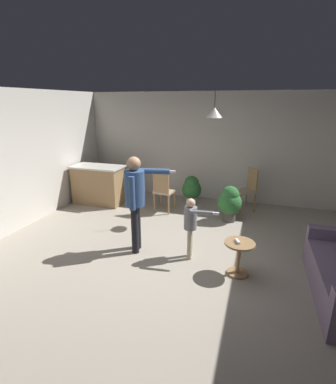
% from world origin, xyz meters
% --- Properties ---
extents(ground, '(7.68, 7.68, 0.00)m').
position_xyz_m(ground, '(0.00, 0.00, 0.00)').
color(ground, '#9E9384').
extents(wall_back, '(6.40, 0.10, 2.70)m').
position_xyz_m(wall_back, '(0.00, 3.20, 1.35)').
color(wall_back, beige).
rests_on(wall_back, ground).
extents(wall_left, '(0.10, 6.40, 2.70)m').
position_xyz_m(wall_left, '(-3.20, 0.00, 1.35)').
color(wall_left, beige).
rests_on(wall_left, ground).
extents(kitchen_counter, '(1.26, 0.66, 0.95)m').
position_xyz_m(kitchen_counter, '(-2.45, 1.96, 0.48)').
color(kitchen_counter, '#99754C').
rests_on(kitchen_counter, ground).
extents(side_table_by_couch, '(0.44, 0.44, 0.52)m').
position_xyz_m(side_table_by_couch, '(1.15, -0.18, 0.33)').
color(side_table_by_couch, '#99754C').
rests_on(side_table_by_couch, ground).
extents(person_adult, '(0.76, 0.57, 1.63)m').
position_xyz_m(person_adult, '(-0.55, 0.02, 1.01)').
color(person_adult, black).
rests_on(person_adult, ground).
extents(person_child, '(0.55, 0.30, 1.02)m').
position_xyz_m(person_child, '(0.37, 0.06, 0.64)').
color(person_child, tan).
rests_on(person_child, ground).
extents(dining_chair_by_counter, '(0.58, 0.58, 1.00)m').
position_xyz_m(dining_chair_by_counter, '(1.11, 2.58, 0.55)').
color(dining_chair_by_counter, '#99754C').
rests_on(dining_chair_by_counter, ground).
extents(dining_chair_near_wall, '(0.46, 0.46, 1.00)m').
position_xyz_m(dining_chair_near_wall, '(-0.72, 1.87, 0.55)').
color(dining_chair_near_wall, '#99754C').
rests_on(dining_chair_near_wall, ground).
extents(potted_plant_corner, '(0.50, 0.50, 0.77)m').
position_xyz_m(potted_plant_corner, '(0.79, 1.81, 0.43)').
color(potted_plant_corner, '#4C4742').
rests_on(potted_plant_corner, ground).
extents(potted_plant_by_wall, '(0.47, 0.47, 0.73)m').
position_xyz_m(potted_plant_by_wall, '(-0.21, 2.56, 0.40)').
color(potted_plant_by_wall, '#B7B2AD').
rests_on(potted_plant_by_wall, ground).
extents(spare_remote_on_table, '(0.08, 0.13, 0.04)m').
position_xyz_m(spare_remote_on_table, '(1.12, -0.19, 0.54)').
color(spare_remote_on_table, white).
rests_on(spare_remote_on_table, side_table_by_couch).
extents(ceiling_light_pendant, '(0.32, 0.32, 0.55)m').
position_xyz_m(ceiling_light_pendant, '(0.39, 1.74, 2.25)').
color(ceiling_light_pendant, silver).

